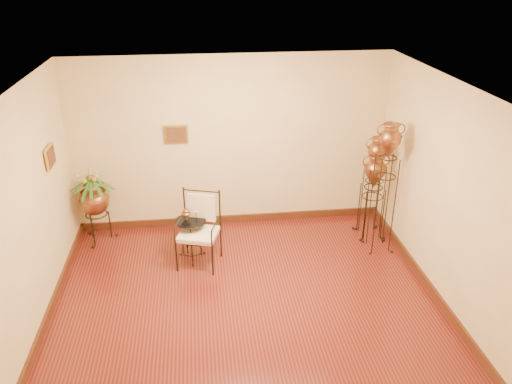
{
  "coord_description": "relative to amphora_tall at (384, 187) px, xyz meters",
  "views": [
    {
      "loc": [
        -0.51,
        -4.95,
        4.09
      ],
      "look_at": [
        0.25,
        1.3,
        1.1
      ],
      "focal_mm": 35.0,
      "sensor_mm": 36.0,
      "label": 1
    }
  ],
  "objects": [
    {
      "name": "ground",
      "position": [
        -2.15,
        -1.38,
        -1.03
      ],
      "size": [
        5.0,
        5.0,
        0.0
      ],
      "primitive_type": "plane",
      "color": "maroon",
      "rests_on": "ground"
    },
    {
      "name": "side_table",
      "position": [
        -2.84,
        0.05,
        -0.7
      ],
      "size": [
        0.49,
        0.49,
        0.82
      ],
      "rotation": [
        0.0,
        0.0,
        0.11
      ],
      "color": "black",
      "rests_on": "ground"
    },
    {
      "name": "amphora_tall",
      "position": [
        0.0,
        0.0,
        0.0
      ],
      "size": [
        0.51,
        0.51,
        2.02
      ],
      "rotation": [
        0.0,
        0.0,
        0.35
      ],
      "color": "black",
      "rests_on": "ground"
    },
    {
      "name": "room_shell",
      "position": [
        -2.16,
        -1.37,
        0.7
      ],
      "size": [
        5.02,
        5.02,
        2.81
      ],
      "color": "beige",
      "rests_on": "ground"
    },
    {
      "name": "armchair",
      "position": [
        -2.73,
        -0.11,
        -0.49
      ],
      "size": [
        0.75,
        0.72,
        1.09
      ],
      "rotation": [
        0.0,
        0.0,
        -0.3
      ],
      "color": "black",
      "rests_on": "ground"
    },
    {
      "name": "planter_urn",
      "position": [
        -4.3,
        0.77,
        -0.29
      ],
      "size": [
        0.9,
        0.9,
        1.32
      ],
      "rotation": [
        0.0,
        0.0,
        0.33
      ],
      "color": "black",
      "rests_on": "ground"
    },
    {
      "name": "amphora_short",
      "position": [
        0.0,
        0.42,
        -0.34
      ],
      "size": [
        0.55,
        0.55,
        1.4
      ],
      "rotation": [
        0.0,
        0.0,
        0.39
      ],
      "color": "black",
      "rests_on": "ground"
    },
    {
      "name": "amphora_mid",
      "position": [
        0.0,
        0.42,
        -0.19
      ],
      "size": [
        0.49,
        0.49,
        1.67
      ],
      "rotation": [
        0.0,
        0.0,
        -0.4
      ],
      "color": "black",
      "rests_on": "ground"
    }
  ]
}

